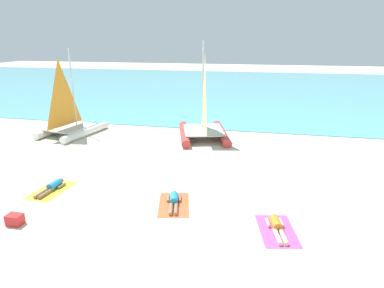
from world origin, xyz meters
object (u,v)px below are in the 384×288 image
sunbather_left (52,187)px  sunbather_middle (174,201)px  sailboat_red (203,125)px  cooler_box (15,220)px  sailboat_white (71,122)px  towel_right (277,230)px  towel_left (52,190)px  sunbather_right (277,226)px  towel_middle (174,204)px

sunbather_left → sunbather_middle: size_ratio=1.01×
sailboat_red → sunbather_left: bearing=-134.9°
sunbather_left → sunbather_middle: 5.11m
sunbather_middle → cooler_box: 5.33m
sailboat_white → cooler_box: 10.82m
sunbather_middle → towel_right: 3.82m
sailboat_red → towel_left: sailboat_red is taller
sailboat_white → sunbather_left: (3.64, -7.45, -0.65)m
sunbather_middle → cooler_box: cooler_box is taller
sunbather_left → sunbather_right: size_ratio=1.00×
towel_middle → sunbather_middle: sunbather_middle is taller
sailboat_white → sunbather_left: size_ratio=3.36×
sailboat_white → cooler_box: bearing=-57.0°
sailboat_white → sunbather_right: sailboat_white is taller
towel_left → cooler_box: (0.38, -2.52, 0.17)m
sailboat_white → sunbather_middle: bearing=-29.7°
sunbather_middle → towel_left: bearing=166.1°
sunbather_right → cooler_box: 8.52m
sailboat_white → cooler_box: size_ratio=10.54×
sailboat_red → sailboat_white: size_ratio=1.09×
sunbather_left → sailboat_red: bearing=64.9°
cooler_box → towel_middle: bearing=26.7°
towel_left → sunbather_left: (0.00, 0.07, 0.13)m
towel_left → cooler_box: size_ratio=3.80×
sailboat_white → sunbather_right: size_ratio=3.37×
towel_left → sunbather_middle: bearing=-0.8°
sunbather_middle → towel_right: (3.67, -1.05, -0.13)m
towel_left → towel_right: same height
sailboat_white → sunbather_right: 15.09m
sunbather_left → towel_middle: sunbather_left is taller
towel_middle → sunbather_right: sunbather_right is taller
towel_left → towel_middle: bearing=-1.5°
sunbather_middle → sunbather_right: bearing=-28.2°
sunbather_right → sunbather_left: bearing=161.5°
sailboat_white → sunbather_right: (12.40, -8.57, -0.65)m
sunbather_left → towel_middle: 5.13m
sunbather_right → sailboat_red: bearing=102.0°
sailboat_white → towel_left: sailboat_white is taller
sailboat_red → towel_right: sailboat_red is taller
sailboat_red → sunbather_middle: 8.55m
sailboat_red → towel_left: size_ratio=3.01×
towel_middle → sunbather_middle: size_ratio=1.22×
towel_right → towel_middle: bearing=165.0°
towel_middle → towel_right: (3.66, -0.98, 0.00)m
sailboat_red → sunbather_left: 9.62m
cooler_box → towel_right: bearing=9.5°
towel_right → towel_left: bearing=172.8°
sunbather_left → towel_right: size_ratio=0.82×
sunbather_left → sunbather_middle: (5.11, -0.14, 0.00)m
sunbather_left → towel_middle: bearing=1.9°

